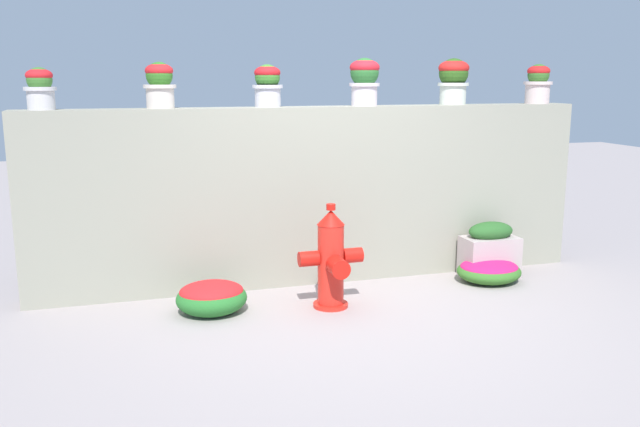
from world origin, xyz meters
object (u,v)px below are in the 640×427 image
Objects in this scene: potted_plant_1 at (160,83)px; potted_plant_2 at (267,83)px; planter_box at (490,250)px; potted_plant_0 at (40,86)px; potted_plant_5 at (538,82)px; flower_bush_right at (212,296)px; potted_plant_4 at (453,78)px; fire_hydrant at (331,261)px; flower_bush_left at (489,270)px; potted_plant_3 at (364,78)px.

potted_plant_2 is (0.93, -0.01, -0.01)m from potted_plant_1.
potted_plant_0 is at bearing 174.72° from planter_box.
potted_plant_5 reaches higher than flower_bush_right.
fire_hydrant is (-1.49, -0.82, -1.49)m from potted_plant_4.
potted_plant_4 reaches higher than fire_hydrant.
flower_bush_left is at bearing -7.84° from potted_plant_0.
potted_plant_5 is at bearing 27.17° from planter_box.
flower_bush_right is at bearing -27.67° from potted_plant_0.
flower_bush_right is (0.29, -0.67, -1.71)m from potted_plant_1.
potted_plant_2 is at bearing -0.82° from potted_plant_1.
potted_plant_2 is 1.83m from potted_plant_4.
potted_plant_4 is at bearing 0.32° from potted_plant_0.
potted_plant_2 is 2.73m from potted_plant_5.
fire_hydrant is 1.69m from flower_bush_left.
potted_plant_4 is at bearing 0.00° from potted_plant_1.
potted_plant_3 is 0.92m from potted_plant_4.
potted_plant_0 reaches higher than flower_bush_right.
potted_plant_5 reaches higher than fire_hydrant.
flower_bush_left is at bearing -15.17° from potted_plant_2.
potted_plant_4 is 1.87m from flower_bush_left.
potted_plant_2 is 2.69m from flower_bush_left.
potted_plant_0 is at bearing 172.16° from flower_bush_left.
potted_plant_1 is at bearing 169.28° from flower_bush_left.
potted_plant_1 is 0.63× the size of flower_bush_left.
potted_plant_3 is at bearing -0.21° from potted_plant_0.
potted_plant_5 reaches higher than potted_plant_2.
potted_plant_5 reaches higher than planter_box.
potted_plant_3 is 0.99× the size of potted_plant_4.
planter_box is at bearing -152.83° from potted_plant_5.
potted_plant_5 is 0.67× the size of flower_bush_right.
fire_hydrant reaches higher than planter_box.
potted_plant_1 is 1.00× the size of potted_plant_5.
potted_plant_3 is (1.84, -0.03, 0.04)m from potted_plant_1.
potted_plant_5 is at bearing -0.73° from potted_plant_3.
fire_hydrant is (0.34, -0.81, -1.44)m from potted_plant_2.
potted_plant_4 reaches higher than potted_plant_3.
potted_plant_2 is at bearing 169.87° from planter_box.
potted_plant_0 is 0.91× the size of potted_plant_2.
fire_hydrant is (-0.56, -0.79, -1.49)m from potted_plant_3.
potted_plant_1 is 0.44× the size of fire_hydrant.
planter_box reaches higher than flower_bush_right.
potted_plant_2 is 1.93m from flower_bush_right.
potted_plant_3 reaches higher than planter_box.
flower_bush_right is (-0.64, -0.66, -1.70)m from potted_plant_2.
flower_bush_left is (3.86, -0.53, -1.71)m from potted_plant_0.
fire_hydrant is at bearing -125.62° from potted_plant_3.
potted_plant_5 is 2.90m from fire_hydrant.
potted_plant_0 is at bearing -179.68° from potted_plant_4.
potted_plant_4 reaches higher than potted_plant_1.
planter_box is at bearing -7.30° from potted_plant_1.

